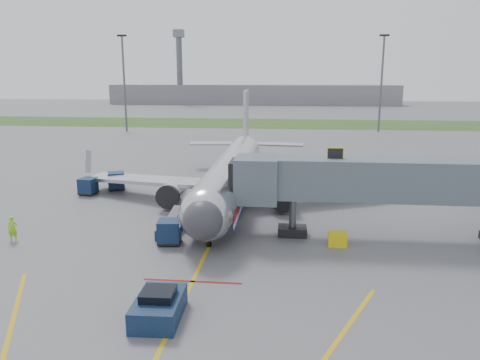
# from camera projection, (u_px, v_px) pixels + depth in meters

# --- Properties ---
(ground) EXTENTS (400.00, 400.00, 0.00)m
(ground) POSITION_uv_depth(u_px,v_px,m) (204.00, 256.00, 31.96)
(ground) COLOR #565659
(ground) RESTS_ON ground
(grass_strip) EXTENTS (300.00, 25.00, 0.01)m
(grass_strip) POSITION_uv_depth(u_px,v_px,m) (267.00, 123.00, 119.27)
(grass_strip) COLOR #2D4C1E
(grass_strip) RESTS_ON ground
(apron_markings) EXTENTS (21.52, 50.00, 0.01)m
(apron_markings) POSITION_uv_depth(u_px,v_px,m) (180.00, 309.00, 24.78)
(apron_markings) COLOR gold
(apron_markings) RESTS_ON ground
(airliner) EXTENTS (32.10, 35.67, 10.25)m
(airliner) POSITION_uv_depth(u_px,v_px,m) (231.00, 173.00, 46.17)
(airliner) COLOR silver
(airliner) RESTS_ON ground
(jet_bridge) EXTENTS (25.30, 4.00, 6.90)m
(jet_bridge) POSITION_uv_depth(u_px,v_px,m) (387.00, 181.00, 34.52)
(jet_bridge) COLOR slate
(jet_bridge) RESTS_ON ground
(light_mast_left) EXTENTS (2.00, 0.44, 20.40)m
(light_mast_left) POSITION_uv_depth(u_px,v_px,m) (124.00, 81.00, 100.56)
(light_mast_left) COLOR #595B60
(light_mast_left) RESTS_ON ground
(light_mast_right) EXTENTS (2.00, 0.44, 20.40)m
(light_mast_right) POSITION_uv_depth(u_px,v_px,m) (382.00, 81.00, 99.80)
(light_mast_right) COLOR #595B60
(light_mast_right) RESTS_ON ground
(distant_terminal) EXTENTS (120.00, 14.00, 8.00)m
(distant_terminal) POSITION_uv_depth(u_px,v_px,m) (253.00, 94.00, 197.02)
(distant_terminal) COLOR slate
(distant_terminal) RESTS_ON ground
(control_tower) EXTENTS (4.00, 4.00, 30.00)m
(control_tower) POSITION_uv_depth(u_px,v_px,m) (179.00, 62.00, 192.30)
(control_tower) COLOR #595B60
(control_tower) RESTS_ON ground
(pushback_tug) EXTENTS (2.37, 3.77, 1.54)m
(pushback_tug) POSITION_uv_depth(u_px,v_px,m) (159.00, 306.00, 23.73)
(pushback_tug) COLOR #0C1C34
(pushback_tug) RESTS_ON ground
(baggage_cart_a) EXTENTS (1.80, 1.80, 1.76)m
(baggage_cart_a) POSITION_uv_depth(u_px,v_px,m) (169.00, 232.00, 34.21)
(baggage_cart_a) COLOR #0C1C34
(baggage_cart_a) RESTS_ON ground
(baggage_cart_b) EXTENTS (1.80, 1.80, 1.74)m
(baggage_cart_b) POSITION_uv_depth(u_px,v_px,m) (88.00, 186.00, 48.23)
(baggage_cart_b) COLOR #0C1C34
(baggage_cart_b) RESTS_ON ground
(baggage_cart_c) EXTENTS (2.25, 2.25, 1.88)m
(baggage_cart_c) POSITION_uv_depth(u_px,v_px,m) (116.00, 181.00, 50.46)
(baggage_cart_c) COLOR #0C1C34
(baggage_cart_c) RESTS_ON ground
(belt_loader) EXTENTS (1.58, 3.82, 1.82)m
(belt_loader) POSITION_uv_depth(u_px,v_px,m) (170.00, 229.00, 36.13)
(belt_loader) COLOR #0C1C34
(belt_loader) RESTS_ON ground
(ground_power_cart) EXTENTS (1.34, 0.91, 1.05)m
(ground_power_cart) POSITION_uv_depth(u_px,v_px,m) (337.00, 239.00, 33.82)
(ground_power_cart) COLOR yellow
(ground_power_cart) RESTS_ON ground
(ramp_worker) EXTENTS (0.81, 0.66, 1.91)m
(ramp_worker) POSITION_uv_depth(u_px,v_px,m) (13.00, 229.00, 34.72)
(ramp_worker) COLOR #92ED1B
(ramp_worker) RESTS_ON ground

